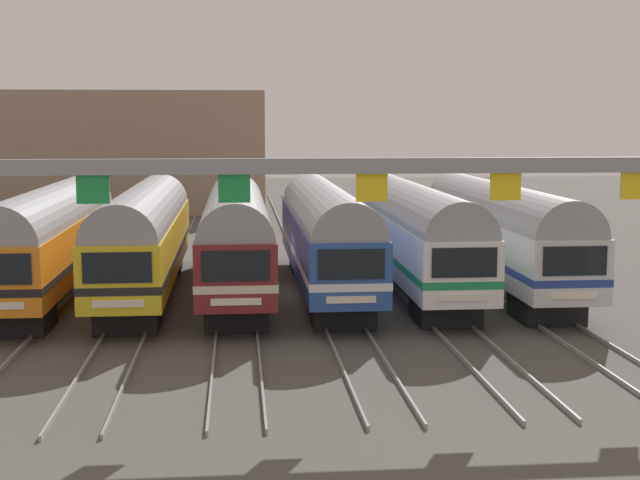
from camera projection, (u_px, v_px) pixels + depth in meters
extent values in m
plane|color=#4C4944|center=(281.00, 293.00, 39.56)|extent=(160.00, 160.00, 0.00)
cube|color=gray|center=(97.00, 243.00, 55.37)|extent=(0.07, 70.00, 0.15)
cube|color=gray|center=(121.00, 242.00, 55.51)|extent=(0.07, 70.00, 0.15)
cube|color=gray|center=(161.00, 242.00, 55.73)|extent=(0.07, 70.00, 0.15)
cube|color=gray|center=(185.00, 242.00, 55.86)|extent=(0.07, 70.00, 0.15)
cube|color=gray|center=(225.00, 241.00, 56.09)|extent=(0.07, 70.00, 0.15)
cube|color=gray|center=(248.00, 241.00, 56.22)|extent=(0.07, 70.00, 0.15)
cube|color=gray|center=(287.00, 240.00, 56.45)|extent=(0.07, 70.00, 0.15)
cube|color=gray|center=(310.00, 240.00, 56.58)|extent=(0.07, 70.00, 0.15)
cube|color=gray|center=(349.00, 240.00, 56.80)|extent=(0.07, 70.00, 0.15)
cube|color=gray|center=(372.00, 239.00, 56.93)|extent=(0.07, 70.00, 0.15)
cube|color=gray|center=(410.00, 239.00, 57.16)|extent=(0.07, 70.00, 0.15)
cube|color=gray|center=(432.00, 239.00, 57.29)|extent=(0.07, 70.00, 0.15)
cube|color=orange|center=(52.00, 246.00, 38.38)|extent=(2.85, 18.00, 2.35)
cube|color=black|center=(52.00, 254.00, 38.42)|extent=(2.88, 18.02, 0.28)
cylinder|color=gray|center=(51.00, 218.00, 38.22)|extent=(2.74, 17.64, 2.74)
cube|color=black|center=(18.00, 317.00, 32.38)|extent=(2.28, 2.60, 1.05)
cube|color=black|center=(79.00, 262.00, 44.82)|extent=(2.28, 2.60, 1.05)
cube|color=gold|center=(145.00, 245.00, 38.73)|extent=(2.85, 18.00, 2.35)
cube|color=black|center=(145.00, 253.00, 38.78)|extent=(2.88, 18.02, 0.28)
cylinder|color=gray|center=(144.00, 218.00, 38.58)|extent=(2.74, 17.64, 2.74)
cube|color=black|center=(117.00, 268.00, 29.77)|extent=(2.28, 0.06, 1.03)
cube|color=silver|center=(118.00, 304.00, 29.93)|extent=(1.71, 0.05, 0.24)
cube|color=black|center=(129.00, 314.00, 32.74)|extent=(2.28, 2.60, 1.05)
cube|color=black|center=(158.00, 261.00, 45.18)|extent=(2.28, 2.60, 1.05)
cube|color=maroon|center=(236.00, 244.00, 39.09)|extent=(2.85, 18.00, 2.35)
cube|color=beige|center=(236.00, 252.00, 39.14)|extent=(2.88, 18.02, 0.28)
cylinder|color=gray|center=(236.00, 217.00, 38.94)|extent=(2.74, 17.64, 2.74)
cube|color=black|center=(236.00, 266.00, 30.13)|extent=(2.28, 0.06, 1.03)
cube|color=silver|center=(236.00, 302.00, 30.29)|extent=(1.71, 0.05, 0.24)
cube|color=black|center=(236.00, 312.00, 33.10)|extent=(2.28, 2.60, 1.05)
cube|color=black|center=(236.00, 260.00, 45.53)|extent=(2.28, 2.60, 1.05)
cube|color=#4C4C51|center=(235.00, 174.00, 43.71)|extent=(1.10, 1.10, 0.20)
cube|color=#284C9E|center=(325.00, 242.00, 39.45)|extent=(2.85, 18.00, 2.35)
cube|color=white|center=(325.00, 250.00, 39.50)|extent=(2.88, 18.02, 0.28)
cylinder|color=gray|center=(325.00, 216.00, 39.29)|extent=(2.74, 17.64, 2.74)
cube|color=black|center=(351.00, 264.00, 30.48)|extent=(2.28, 0.06, 1.03)
cube|color=silver|center=(351.00, 300.00, 30.64)|extent=(1.71, 0.05, 0.24)
cube|color=black|center=(342.00, 310.00, 33.45)|extent=(2.28, 2.60, 1.05)
cube|color=black|center=(313.00, 259.00, 45.89)|extent=(2.28, 2.60, 1.05)
cube|color=white|center=(413.00, 241.00, 39.81)|extent=(2.85, 18.00, 2.35)
cube|color=#198C4C|center=(413.00, 249.00, 39.85)|extent=(2.88, 18.02, 0.28)
cylinder|color=gray|center=(414.00, 215.00, 39.65)|extent=(2.74, 17.64, 2.74)
cube|color=black|center=(464.00, 263.00, 30.84)|extent=(2.28, 0.06, 1.03)
cube|color=silver|center=(464.00, 298.00, 31.00)|extent=(1.71, 0.05, 0.24)
cube|color=black|center=(445.00, 308.00, 33.81)|extent=(2.28, 2.60, 1.05)
cube|color=black|center=(389.00, 258.00, 46.25)|extent=(2.28, 2.60, 1.05)
cube|color=silver|center=(499.00, 240.00, 40.16)|extent=(2.85, 18.00, 2.35)
cube|color=navy|center=(499.00, 248.00, 40.21)|extent=(2.88, 18.02, 0.28)
cylinder|color=gray|center=(500.00, 214.00, 40.01)|extent=(2.74, 17.64, 2.74)
cube|color=black|center=(575.00, 261.00, 31.20)|extent=(2.28, 0.06, 1.03)
cube|color=silver|center=(574.00, 296.00, 31.36)|extent=(1.71, 0.05, 0.24)
cube|color=black|center=(546.00, 306.00, 34.17)|extent=(2.28, 2.60, 1.05)
cube|color=black|center=(463.00, 257.00, 46.61)|extent=(2.28, 2.60, 1.05)
cube|color=gray|center=(303.00, 166.00, 25.41)|extent=(24.35, 0.32, 0.44)
cube|color=#198C3F|center=(93.00, 189.00, 24.96)|extent=(0.90, 0.08, 0.80)
cube|color=#198C3F|center=(234.00, 188.00, 25.32)|extent=(0.90, 0.08, 0.80)
cube|color=yellow|center=(372.00, 188.00, 25.68)|extent=(0.90, 0.08, 0.80)
cube|color=yellow|center=(505.00, 187.00, 26.03)|extent=(0.90, 0.08, 0.80)
cube|color=yellow|center=(636.00, 186.00, 26.39)|extent=(0.90, 0.08, 0.80)
cube|color=gray|center=(120.00, 152.00, 75.06)|extent=(23.86, 10.00, 9.90)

